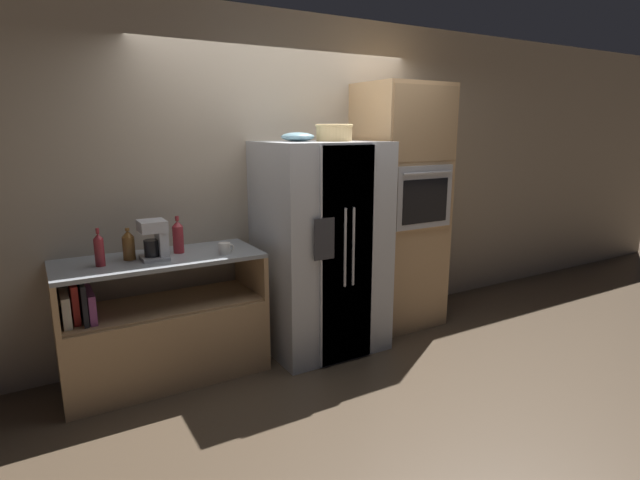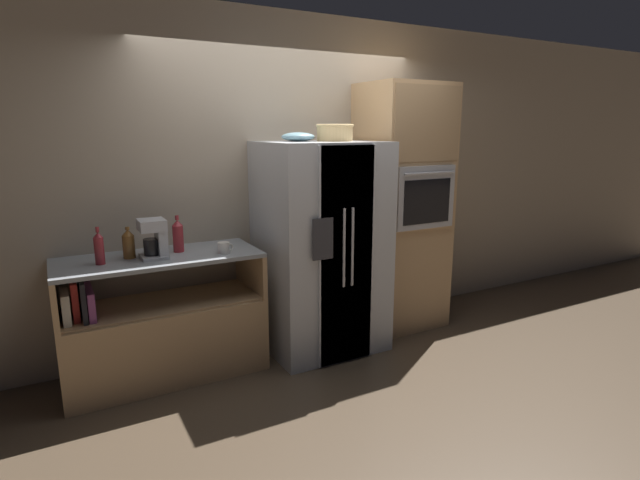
# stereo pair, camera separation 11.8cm
# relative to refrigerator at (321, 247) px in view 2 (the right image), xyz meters

# --- Properties ---
(ground_plane) EXTENTS (20.00, 20.00, 0.00)m
(ground_plane) POSITION_rel_refrigerator_xyz_m (-0.12, -0.02, -0.87)
(ground_plane) COLOR #4C3D2D
(wall_back) EXTENTS (12.00, 0.06, 2.80)m
(wall_back) POSITION_rel_refrigerator_xyz_m (-0.12, 0.44, 0.53)
(wall_back) COLOR tan
(wall_back) RESTS_ON ground_plane
(counter_left) EXTENTS (1.44, 0.62, 0.94)m
(counter_left) POSITION_rel_refrigerator_xyz_m (-1.31, 0.10, -0.53)
(counter_left) COLOR tan
(counter_left) RESTS_ON ground_plane
(refrigerator) EXTENTS (0.96, 0.85, 1.75)m
(refrigerator) POSITION_rel_refrigerator_xyz_m (0.00, 0.00, 0.00)
(refrigerator) COLOR silver
(refrigerator) RESTS_ON ground_plane
(wall_oven) EXTENTS (0.75, 0.69, 2.24)m
(wall_oven) POSITION_rel_refrigerator_xyz_m (0.91, 0.09, 0.25)
(wall_oven) COLOR tan
(wall_oven) RESTS_ON ground_plane
(wicker_basket) EXTENTS (0.31, 0.31, 0.14)m
(wicker_basket) POSITION_rel_refrigerator_xyz_m (0.13, 0.00, 0.95)
(wicker_basket) COLOR tan
(wicker_basket) RESTS_ON refrigerator
(fruit_bowl) EXTENTS (0.27, 0.27, 0.07)m
(fruit_bowl) POSITION_rel_refrigerator_xyz_m (-0.17, 0.08, 0.91)
(fruit_bowl) COLOR #668C99
(fruit_bowl) RESTS_ON refrigerator
(bottle_tall) EXTENTS (0.06, 0.06, 0.26)m
(bottle_tall) POSITION_rel_refrigerator_xyz_m (-1.70, 0.06, 0.18)
(bottle_tall) COLOR maroon
(bottle_tall) RESTS_ON counter_left
(bottle_short) EXTENTS (0.08, 0.08, 0.28)m
(bottle_short) POSITION_rel_refrigerator_xyz_m (-1.14, 0.16, 0.19)
(bottle_short) COLOR maroon
(bottle_short) RESTS_ON counter_left
(bottle_wide) EXTENTS (0.08, 0.08, 0.23)m
(bottle_wide) POSITION_rel_refrigerator_xyz_m (-1.50, 0.14, 0.17)
(bottle_wide) COLOR brown
(bottle_wide) RESTS_ON counter_left
(mug) EXTENTS (0.12, 0.09, 0.08)m
(mug) POSITION_rel_refrigerator_xyz_m (-0.86, -0.04, 0.11)
(mug) COLOR silver
(mug) RESTS_ON counter_left
(coffee_maker) EXTENTS (0.18, 0.20, 0.28)m
(coffee_maker) POSITION_rel_refrigerator_xyz_m (-1.32, 0.06, 0.22)
(coffee_maker) COLOR #B2B2B7
(coffee_maker) RESTS_ON counter_left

